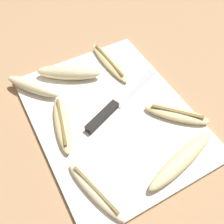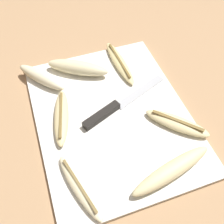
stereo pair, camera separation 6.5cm
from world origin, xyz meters
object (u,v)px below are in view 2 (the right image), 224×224
banana_spotted_left (119,62)px  banana_ripe_center (177,123)px  banana_mellow_near (61,117)px  banana_soft_right (172,170)px  banana_pale_long (80,187)px  banana_cream_curved (78,68)px  banana_bright_far (41,77)px  knife (111,111)px

banana_spotted_left → banana_ripe_center: bearing=13.1°
banana_spotted_left → banana_mellow_near: bearing=-56.0°
banana_ripe_center → banana_soft_right: bearing=-32.9°
banana_soft_right → banana_spotted_left: size_ratio=1.10×
banana_ripe_center → banana_spotted_left: banana_ripe_center is taller
banana_pale_long → banana_cream_curved: size_ratio=0.99×
banana_bright_far → banana_cream_curved: 0.10m
knife → banana_mellow_near: size_ratio=1.48×
banana_pale_long → banana_mellow_near: size_ratio=0.98×
banana_cream_curved → banana_ripe_center: bearing=35.1°
banana_cream_curved → banana_spotted_left: size_ratio=0.91×
banana_soft_right → banana_spotted_left: (-0.35, 0.01, -0.01)m
banana_bright_far → banana_spotted_left: bearing=88.0°
knife → banana_bright_far: (-0.16, -0.14, 0.01)m
banana_mellow_near → banana_bright_far: bearing=-171.1°
banana_bright_far → banana_soft_right: size_ratio=0.70×
knife → banana_pale_long: 0.21m
banana_mellow_near → banana_soft_right: bearing=41.4°
banana_cream_curved → banana_mellow_near: (0.14, -0.08, -0.01)m
banana_pale_long → banana_ripe_center: bearing=106.0°
banana_bright_far → banana_cream_curved: banana_cream_curved is taller
banana_bright_far → banana_mellow_near: size_ratio=0.84×
banana_pale_long → banana_cream_curved: (-0.33, 0.08, 0.01)m
knife → banana_cream_curved: banana_cream_curved is taller
banana_mellow_near → banana_cream_curved: bearing=151.0°
banana_soft_right → banana_ripe_center: 0.13m
banana_pale_long → banana_cream_curved: banana_cream_curved is taller
banana_pale_long → banana_spotted_left: (-0.32, 0.20, -0.00)m
banana_pale_long → banana_mellow_near: bearing=179.0°
banana_ripe_center → banana_mellow_near: bearing=-113.0°
knife → banana_spotted_left: 0.18m
banana_soft_right → banana_ripe_center: banana_soft_right is taller
banana_soft_right → knife: bearing=-160.6°
banana_bright_far → banana_ripe_center: size_ratio=1.02×
knife → banana_ripe_center: size_ratio=1.78×
banana_soft_right → banana_spotted_left: bearing=178.2°
banana_mellow_near → banana_pale_long: bearing=-1.0°
banana_cream_curved → banana_ripe_center: size_ratio=1.20×
banana_cream_curved → banana_spotted_left: banana_cream_curved is taller
banana_ripe_center → banana_spotted_left: size_ratio=0.76×
banana_cream_curved → banana_mellow_near: size_ratio=0.99×
knife → banana_ripe_center: 0.16m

